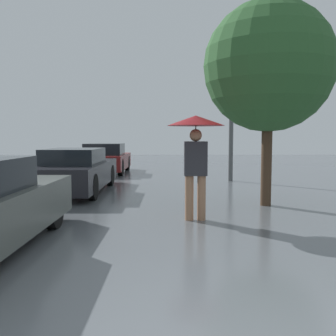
{
  "coord_description": "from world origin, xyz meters",
  "views": [
    {
      "loc": [
        -0.57,
        -2.13,
        1.53
      ],
      "look_at": [
        -0.55,
        4.64,
        0.96
      ],
      "focal_mm": 40.0,
      "sensor_mm": 36.0,
      "label": 1
    }
  ],
  "objects_px": {
    "parked_car_middle": "(75,171)",
    "tree": "(267,67)",
    "parked_car_farthest": "(104,159)",
    "street_lamp": "(230,120)",
    "pedestrian": "(195,139)"
  },
  "relations": [
    {
      "from": "parked_car_middle",
      "to": "tree",
      "type": "bearing_deg",
      "value": -23.45
    },
    {
      "from": "tree",
      "to": "parked_car_middle",
      "type": "bearing_deg",
      "value": 156.55
    },
    {
      "from": "parked_car_middle",
      "to": "street_lamp",
      "type": "xyz_separation_m",
      "value": [
        4.71,
        2.57,
        1.51
      ]
    },
    {
      "from": "street_lamp",
      "to": "parked_car_middle",
      "type": "bearing_deg",
      "value": -151.38
    },
    {
      "from": "pedestrian",
      "to": "tree",
      "type": "xyz_separation_m",
      "value": [
        1.68,
        1.49,
        1.54
      ]
    },
    {
      "from": "parked_car_middle",
      "to": "tree",
      "type": "relative_size",
      "value": 1.01
    },
    {
      "from": "parked_car_middle",
      "to": "tree",
      "type": "distance_m",
      "value": 5.71
    },
    {
      "from": "street_lamp",
      "to": "parked_car_farthest",
      "type": "bearing_deg",
      "value": 148.73
    },
    {
      "from": "parked_car_middle",
      "to": "parked_car_farthest",
      "type": "height_order",
      "value": "parked_car_farthest"
    },
    {
      "from": "pedestrian",
      "to": "street_lamp",
      "type": "height_order",
      "value": "street_lamp"
    },
    {
      "from": "parked_car_farthest",
      "to": "street_lamp",
      "type": "distance_m",
      "value": 5.84
    },
    {
      "from": "parked_car_middle",
      "to": "street_lamp",
      "type": "distance_m",
      "value": 5.58
    },
    {
      "from": "tree",
      "to": "pedestrian",
      "type": "bearing_deg",
      "value": -138.44
    },
    {
      "from": "pedestrian",
      "to": "parked_car_farthest",
      "type": "bearing_deg",
      "value": 109.24
    },
    {
      "from": "parked_car_middle",
      "to": "parked_car_farthest",
      "type": "xyz_separation_m",
      "value": [
        -0.11,
        5.5,
        0.01
      ]
    }
  ]
}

